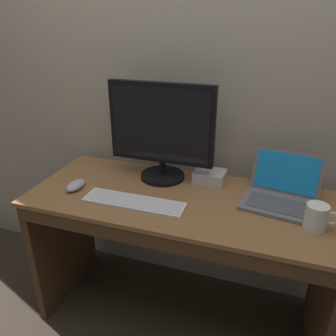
{
  "coord_description": "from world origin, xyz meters",
  "views": [
    {
      "loc": [
        0.38,
        -1.29,
        1.51
      ],
      "look_at": [
        -0.06,
        0.0,
        0.89
      ],
      "focal_mm": 35.39,
      "sensor_mm": 36.0,
      "label": 1
    }
  ],
  "objects_px": {
    "external_monitor": "(161,131)",
    "coffee_mug": "(317,217)",
    "external_drive_box": "(210,176)",
    "laptop_space_gray": "(281,195)",
    "computer_mouse": "(75,185)",
    "wired_keyboard": "(134,202)"
  },
  "relations": [
    {
      "from": "computer_mouse",
      "to": "external_drive_box",
      "type": "relative_size",
      "value": 0.8
    },
    {
      "from": "external_drive_box",
      "to": "laptop_space_gray",
      "type": "bearing_deg",
      "value": -16.82
    },
    {
      "from": "external_monitor",
      "to": "coffee_mug",
      "type": "distance_m",
      "value": 0.78
    },
    {
      "from": "external_monitor",
      "to": "computer_mouse",
      "type": "height_order",
      "value": "external_monitor"
    },
    {
      "from": "external_monitor",
      "to": "computer_mouse",
      "type": "distance_m",
      "value": 0.49
    },
    {
      "from": "laptop_space_gray",
      "to": "coffee_mug",
      "type": "xyz_separation_m",
      "value": [
        0.13,
        -0.17,
        0.01
      ]
    },
    {
      "from": "computer_mouse",
      "to": "coffee_mug",
      "type": "distance_m",
      "value": 1.08
    },
    {
      "from": "laptop_space_gray",
      "to": "external_monitor",
      "type": "relative_size",
      "value": 0.66
    },
    {
      "from": "laptop_space_gray",
      "to": "computer_mouse",
      "type": "relative_size",
      "value": 2.83
    },
    {
      "from": "computer_mouse",
      "to": "external_drive_box",
      "type": "distance_m",
      "value": 0.66
    },
    {
      "from": "external_monitor",
      "to": "external_drive_box",
      "type": "bearing_deg",
      "value": 10.94
    },
    {
      "from": "external_monitor",
      "to": "coffee_mug",
      "type": "bearing_deg",
      "value": -17.35
    },
    {
      "from": "external_monitor",
      "to": "coffee_mug",
      "type": "relative_size",
      "value": 4.15
    },
    {
      "from": "computer_mouse",
      "to": "coffee_mug",
      "type": "height_order",
      "value": "coffee_mug"
    },
    {
      "from": "wired_keyboard",
      "to": "laptop_space_gray",
      "type": "bearing_deg",
      "value": 19.24
    },
    {
      "from": "wired_keyboard",
      "to": "computer_mouse",
      "type": "height_order",
      "value": "computer_mouse"
    },
    {
      "from": "external_monitor",
      "to": "laptop_space_gray",
      "type": "bearing_deg",
      "value": -5.64
    },
    {
      "from": "external_monitor",
      "to": "wired_keyboard",
      "type": "bearing_deg",
      "value": -97.24
    },
    {
      "from": "wired_keyboard",
      "to": "external_monitor",
      "type": "bearing_deg",
      "value": 82.76
    },
    {
      "from": "wired_keyboard",
      "to": "coffee_mug",
      "type": "xyz_separation_m",
      "value": [
        0.76,
        0.05,
        0.05
      ]
    },
    {
      "from": "external_monitor",
      "to": "wired_keyboard",
      "type": "relative_size",
      "value": 1.13
    },
    {
      "from": "laptop_space_gray",
      "to": "coffee_mug",
      "type": "bearing_deg",
      "value": -51.12
    }
  ]
}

